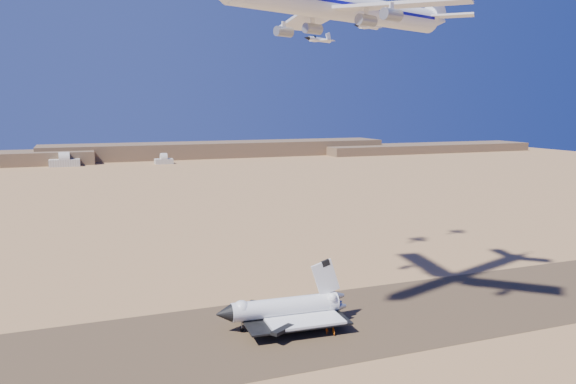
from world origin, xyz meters
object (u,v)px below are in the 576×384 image
object	(u,v)px
carrier_747	(337,6)
chase_jet_e	(319,39)
chase_jet_f	(367,27)
crew_c	(327,331)
crew_a	(334,333)
crew_b	(333,330)
shuttle	(284,309)

from	to	relation	value
carrier_747	chase_jet_e	bearing A→B (deg)	51.42
chase_jet_f	crew_c	bearing A→B (deg)	-145.38
carrier_747	chase_jet_e	world-z (taller)	carrier_747
chase_jet_e	crew_a	bearing A→B (deg)	-138.18
crew_c	chase_jet_e	xyz separation A→B (m)	(24.63, 62.02, 84.43)
crew_a	crew_b	xyz separation A→B (m)	(0.66, 1.99, 0.14)
shuttle	crew_a	bearing A→B (deg)	-44.97
carrier_747	crew_b	world-z (taller)	carrier_747
crew_a	crew_b	distance (m)	2.10
carrier_747	crew_c	bearing A→B (deg)	-144.69
chase_jet_f	crew_b	bearing A→B (deg)	-144.30
crew_b	crew_c	size ratio (longest dim) A/B	1.03
shuttle	chase_jet_f	bearing A→B (deg)	48.96
shuttle	chase_jet_f	world-z (taller)	chase_jet_f
crew_c	chase_jet_e	size ratio (longest dim) A/B	0.12
carrier_747	crew_b	distance (m)	86.74
chase_jet_e	chase_jet_f	bearing A→B (deg)	-14.39
crew_c	crew_b	bearing A→B (deg)	-121.68
crew_a	crew_c	size ratio (longest dim) A/B	0.87
shuttle	crew_a	world-z (taller)	shuttle
crew_c	chase_jet_e	distance (m)	107.61
shuttle	crew_c	xyz separation A→B (m)	(8.73, -9.60, -4.00)
shuttle	chase_jet_f	distance (m)	118.68
chase_jet_e	crew_c	bearing A→B (deg)	-139.82
shuttle	chase_jet_e	bearing A→B (deg)	60.62
crew_c	shuttle	bearing A→B (deg)	2.46
crew_a	chase_jet_e	bearing A→B (deg)	-21.42
crew_a	chase_jet_e	xyz separation A→B (m)	(23.22, 63.71, 84.54)
shuttle	carrier_747	distance (m)	83.62
crew_b	crew_c	distance (m)	2.09
chase_jet_e	chase_jet_f	xyz separation A→B (m)	(22.96, 5.62, 6.43)
chase_jet_e	chase_jet_f	world-z (taller)	chase_jet_f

